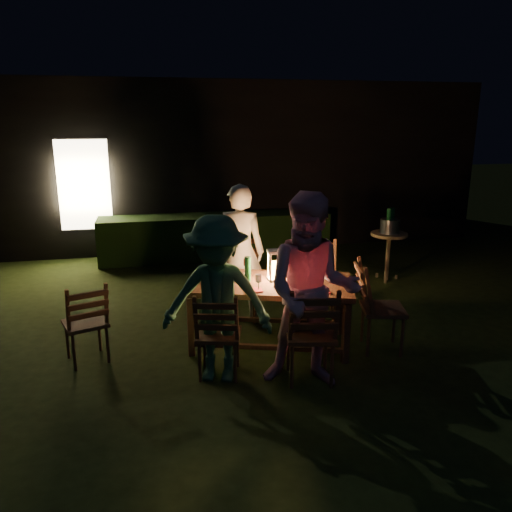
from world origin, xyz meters
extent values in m
plane|color=black|center=(0.00, 0.00, 0.00)|extent=(40.00, 40.00, 0.00)
cube|color=black|center=(0.00, 6.20, 1.60)|extent=(10.00, 4.00, 3.20)
cube|color=#FFE5B2|center=(-2.80, 4.21, 1.35)|extent=(0.90, 0.06, 1.60)
cube|color=black|center=(-0.50, 3.75, 0.40)|extent=(4.20, 0.70, 0.80)
cube|color=#452617|center=(-0.41, -0.09, 0.72)|extent=(2.00, 1.42, 0.06)
cube|color=#452617|center=(-1.31, -0.18, 0.33)|extent=(0.07, 0.07, 0.66)
cube|color=#452617|center=(-1.08, 0.52, 0.33)|extent=(0.07, 0.07, 0.66)
cube|color=#452617|center=(0.26, -0.70, 0.33)|extent=(0.07, 0.07, 0.66)
cube|color=#452617|center=(0.49, 0.01, 0.33)|extent=(0.07, 0.07, 0.66)
cube|color=#452617|center=(-1.07, -0.66, 0.43)|extent=(0.51, 0.50, 0.04)
cube|color=#452617|center=(-1.11, -0.84, 0.70)|extent=(0.45, 0.25, 0.50)
cube|color=#452617|center=(-0.21, -0.94, 0.48)|extent=(0.54, 0.52, 0.04)
cube|color=#452617|center=(-0.25, -1.14, 0.77)|extent=(0.49, 0.24, 0.55)
cube|color=#452617|center=(-0.60, 0.77, 0.49)|extent=(0.58, 0.56, 0.04)
cube|color=#452617|center=(-0.55, 0.97, 0.80)|extent=(0.51, 0.27, 0.57)
cube|color=#452617|center=(0.35, 0.46, 0.48)|extent=(0.57, 0.56, 0.04)
cube|color=#452617|center=(0.40, 0.65, 0.78)|extent=(0.49, 0.28, 0.55)
cube|color=#452617|center=(0.78, -0.47, 0.48)|extent=(0.55, 0.57, 0.04)
cube|color=#452617|center=(0.58, -0.42, 0.78)|extent=(0.27, 0.49, 0.55)
cube|color=#452617|center=(-2.40, -0.07, 0.43)|extent=(0.52, 0.51, 0.04)
cube|color=#452617|center=(-2.34, -0.24, 0.69)|extent=(0.44, 0.27, 0.49)
imported|color=beige|center=(-0.58, 0.83, 0.87)|extent=(0.73, 0.59, 1.73)
imported|color=pink|center=(-0.23, -1.01, 0.94)|extent=(1.09, 0.96, 1.88)
imported|color=#38704B|center=(-1.09, -0.73, 0.83)|extent=(1.20, 0.91, 1.65)
cube|color=white|center=(-0.34, -0.06, 0.77)|extent=(0.15, 0.15, 0.03)
cube|color=white|center=(-0.34, -0.06, 1.09)|extent=(0.16, 0.16, 0.03)
cylinder|color=#FF9E3F|center=(-0.34, -0.06, 0.88)|extent=(0.09, 0.09, 0.18)
cylinder|color=white|center=(-0.86, 0.29, 0.76)|extent=(0.25, 0.25, 0.01)
cylinder|color=white|center=(-1.00, -0.13, 0.76)|extent=(0.25, 0.25, 0.01)
cylinder|color=white|center=(0.09, -0.02, 0.76)|extent=(0.25, 0.25, 0.01)
cylinder|color=white|center=(-0.05, -0.44, 0.76)|extent=(0.25, 0.25, 0.01)
cylinder|color=#0F471E|center=(-0.65, -0.01, 0.89)|extent=(0.07, 0.07, 0.28)
cube|color=red|center=(-0.65, -0.34, 0.76)|extent=(0.18, 0.14, 0.01)
cube|color=red|center=(0.02, -0.54, 0.76)|extent=(0.18, 0.14, 0.01)
cube|color=black|center=(-1.09, -0.18, 0.76)|extent=(0.14, 0.07, 0.01)
cylinder|color=brown|center=(1.98, 1.82, 0.75)|extent=(0.57, 0.57, 0.04)
cylinder|color=brown|center=(1.98, 1.82, 0.37)|extent=(0.07, 0.07, 0.75)
cylinder|color=#A5A8AD|center=(1.98, 1.82, 0.88)|extent=(0.30, 0.30, 0.22)
cylinder|color=#0F471E|center=(1.93, 1.78, 0.93)|extent=(0.07, 0.07, 0.32)
cylinder|color=#0F471E|center=(2.03, 1.86, 0.93)|extent=(0.07, 0.07, 0.32)
camera|label=1|loc=(-1.67, -5.19, 2.50)|focal=35.00mm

